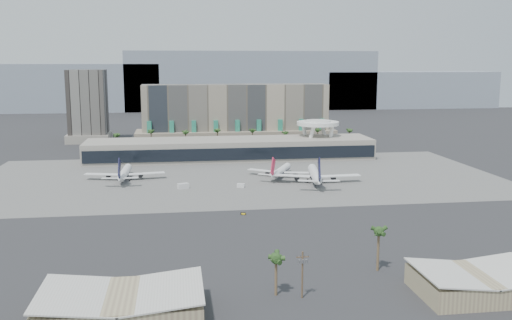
{
  "coord_description": "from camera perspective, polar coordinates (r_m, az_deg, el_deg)",
  "views": [
    {
      "loc": [
        -31.87,
        -226.36,
        57.82
      ],
      "look_at": [
        5.62,
        40.0,
        11.2
      ],
      "focal_mm": 40.0,
      "sensor_mm": 36.0,
      "label": 1
    }
  ],
  "objects": [
    {
      "name": "hangar_left",
      "position": [
        136.46,
        -13.25,
        -14.04
      ],
      "size": [
        36.65,
        22.6,
        7.55
      ],
      "color": "#8D7B5E",
      "rests_on": "ground"
    },
    {
      "name": "near_palm_a",
      "position": [
        143.85,
        2.02,
        -10.35
      ],
      "size": [
        6.0,
        6.0,
        11.01
      ],
      "color": "brown",
      "rests_on": "ground"
    },
    {
      "name": "hangar_right",
      "position": [
        156.32,
        21.25,
        -11.41
      ],
      "size": [
        30.55,
        20.6,
        6.89
      ],
      "color": "#8D7B5E",
      "rests_on": "ground"
    },
    {
      "name": "airliner_right",
      "position": [
        276.13,
        5.94,
        -1.46
      ],
      "size": [
        44.11,
        45.72,
        15.85
      ],
      "rotation": [
        0.0,
        0.0,
        -0.15
      ],
      "color": "white",
      "rests_on": "ground"
    },
    {
      "name": "service_vehicle_b",
      "position": [
        265.08,
        -1.54,
        -2.57
      ],
      "size": [
        3.89,
        2.86,
        1.79
      ],
      "primitive_type": "cube",
      "rotation": [
        0.0,
        0.0,
        -0.28
      ],
      "color": "silver",
      "rests_on": "ground"
    },
    {
      "name": "ground",
      "position": [
        235.79,
        0.0,
        -4.36
      ],
      "size": [
        900.0,
        900.0,
        0.0
      ],
      "primitive_type": "plane",
      "color": "#232326",
      "rests_on": "ground"
    },
    {
      "name": "mountain_ridge",
      "position": [
        699.48,
        -3.13,
        7.53
      ],
      "size": [
        680.0,
        60.0,
        70.0
      ],
      "color": "gray",
      "rests_on": "ground"
    },
    {
      "name": "office_tower",
      "position": [
        432.42,
        -16.44,
        4.81
      ],
      "size": [
        30.0,
        30.0,
        52.0
      ],
      "color": "black",
      "rests_on": "ground"
    },
    {
      "name": "service_vehicle_a",
      "position": [
        264.69,
        -7.3,
        -2.59
      ],
      "size": [
        5.57,
        4.08,
        2.46
      ],
      "primitive_type": "cube",
      "rotation": [
        0.0,
        0.0,
        0.36
      ],
      "color": "silver",
      "rests_on": "ground"
    },
    {
      "name": "airliner_centre",
      "position": [
        288.63,
        2.51,
        -1.08
      ],
      "size": [
        33.52,
        34.49,
        12.82
      ],
      "rotation": [
        0.0,
        0.0,
        -0.43
      ],
      "color": "white",
      "rests_on": "ground"
    },
    {
      "name": "near_palm_b",
      "position": [
        162.99,
        12.17,
        -7.48
      ],
      "size": [
        6.0,
        6.0,
        12.79
      ],
      "color": "brown",
      "rests_on": "ground"
    },
    {
      "name": "airliner_left",
      "position": [
        288.6,
        -13.03,
        -1.26
      ],
      "size": [
        39.6,
        40.8,
        14.08
      ],
      "rotation": [
        0.0,
        0.0,
        -0.04
      ],
      "color": "white",
      "rests_on": "ground"
    },
    {
      "name": "hotel",
      "position": [
        405.04,
        -2.04,
        4.01
      ],
      "size": [
        140.0,
        30.0,
        42.0
      ],
      "color": "tan",
      "rests_on": "ground"
    },
    {
      "name": "utility_pole",
      "position": [
        142.94,
        4.67,
        -10.97
      ],
      "size": [
        3.2,
        0.85,
        12.0
      ],
      "color": "#4C3826",
      "rests_on": "ground"
    },
    {
      "name": "saucer_structure",
      "position": [
        355.4,
        6.2,
        3.42
      ],
      "size": [
        26.0,
        26.0,
        21.89
      ],
      "color": "white",
      "rests_on": "ground"
    },
    {
      "name": "taxiway_sign",
      "position": [
        218.45,
        -1.29,
        -5.39
      ],
      "size": [
        2.02,
        0.95,
        0.93
      ],
      "rotation": [
        0.0,
        0.0,
        -0.34
      ],
      "color": "black",
      "rests_on": "ground"
    },
    {
      "name": "terminal",
      "position": [
        341.58,
        -2.57,
        1.18
      ],
      "size": [
        170.0,
        32.5,
        14.5
      ],
      "color": "#A39B8F",
      "rests_on": "ground"
    },
    {
      "name": "apron_pad",
      "position": [
        289.0,
        -1.52,
        -1.71
      ],
      "size": [
        260.0,
        130.0,
        0.06
      ],
      "primitive_type": "cube",
      "color": "#5B5B59",
      "rests_on": "ground"
    },
    {
      "name": "palm_row",
      "position": [
        376.38,
        -2.02,
        2.6
      ],
      "size": [
        157.8,
        2.8,
        13.1
      ],
      "color": "brown",
      "rests_on": "ground"
    }
  ]
}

